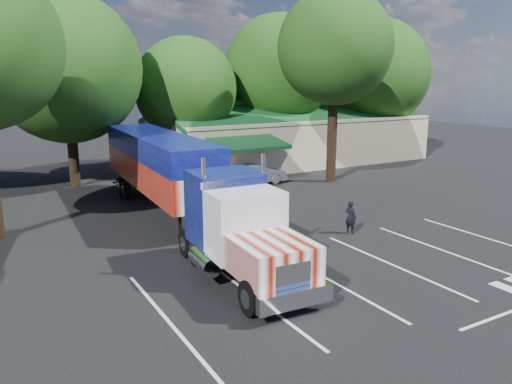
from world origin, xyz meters
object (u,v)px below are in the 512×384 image
silver_sedan (255,174)px  semi_truck (175,175)px  bicycle (213,192)px  woman (351,217)px

silver_sedan → semi_truck: bearing=130.8°
semi_truck → bicycle: (4.06, 4.04, -2.15)m
woman → silver_sedan: bearing=-23.0°
bicycle → silver_sedan: bearing=-5.2°
woman → bicycle: size_ratio=0.97×
woman → bicycle: bearing=0.4°
woman → bicycle: (-2.70, 9.87, -0.37)m
semi_truck → woman: (6.76, -5.83, -1.78)m
semi_truck → bicycle: 6.12m
semi_truck → woman: bearing=-37.8°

